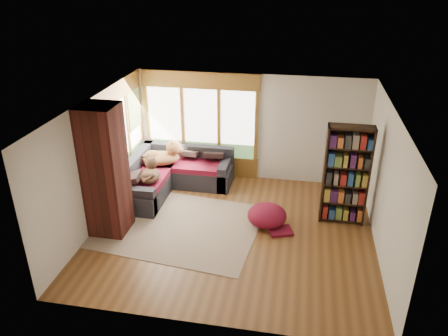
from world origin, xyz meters
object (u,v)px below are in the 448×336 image
at_px(area_rug, 177,225).
at_px(dog_brindle, 150,172).
at_px(bookshelf, 346,176).
at_px(dog_tan, 164,155).
at_px(brick_chimney, 105,171).
at_px(pouf, 267,215).
at_px(sectional_sofa, 164,173).

bearing_deg(area_rug, dog_brindle, 133.39).
distance_m(bookshelf, dog_tan, 4.16).
distance_m(brick_chimney, pouf, 3.31).
bearing_deg(dog_brindle, sectional_sofa, -11.46).
bearing_deg(area_rug, bookshelf, 13.79).
height_order(brick_chimney, dog_tan, brick_chimney).
distance_m(bookshelf, pouf, 1.76).
relative_size(sectional_sofa, pouf, 2.75).
xyz_separation_m(area_rug, dog_brindle, (-0.81, 0.85, 0.73)).
xyz_separation_m(sectional_sofa, bookshelf, (4.09, -0.87, 0.74)).
xyz_separation_m(sectional_sofa, dog_tan, (0.04, -0.01, 0.49)).
xyz_separation_m(bookshelf, dog_brindle, (-4.11, 0.04, -0.31)).
relative_size(bookshelf, pouf, 2.60).
bearing_deg(area_rug, sectional_sofa, 115.14).
xyz_separation_m(brick_chimney, sectional_sofa, (0.45, 2.05, -1.00)).
bearing_deg(pouf, area_rug, -168.42).
xyz_separation_m(sectional_sofa, area_rug, (0.79, -1.69, -0.30)).
bearing_deg(dog_tan, area_rug, -83.99).
height_order(sectional_sofa, pouf, sectional_sofa).
height_order(brick_chimney, pouf, brick_chimney).
bearing_deg(bookshelf, brick_chimney, -165.51).
height_order(bookshelf, dog_tan, bookshelf).
height_order(sectional_sofa, area_rug, sectional_sofa).
xyz_separation_m(brick_chimney, dog_brindle, (0.43, 1.22, -0.57)).
bearing_deg(brick_chimney, sectional_sofa, 77.71).
relative_size(pouf, dog_brindle, 1.04).
height_order(pouf, dog_brindle, dog_brindle).
bearing_deg(pouf, sectional_sofa, 153.19).
bearing_deg(sectional_sofa, bookshelf, -13.54).
distance_m(brick_chimney, area_rug, 1.83).
bearing_deg(area_rug, dog_tan, 114.24).
bearing_deg(dog_tan, bookshelf, -30.27).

